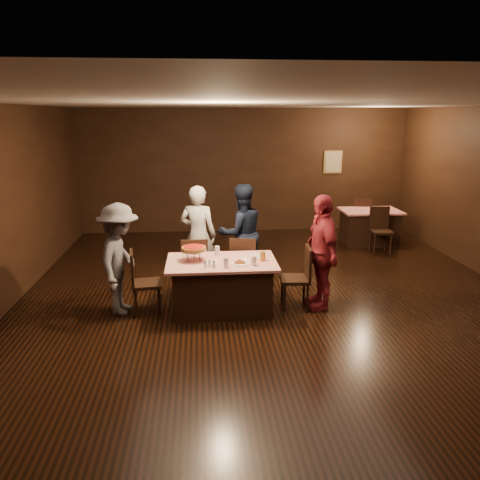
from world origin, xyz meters
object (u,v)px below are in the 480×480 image
at_px(chair_end_right, 295,278).
at_px(glass_front_left, 226,263).
at_px(back_table, 369,227).
at_px(diner_grey_knit, 120,259).
at_px(diner_white_jacket, 198,235).
at_px(chair_back_near, 381,230).
at_px(glass_amber, 263,256).
at_px(diner_red_shirt, 321,252).
at_px(chair_back_far, 361,217).
at_px(chair_far_right, 244,264).
at_px(main_table, 222,286).
at_px(diner_navy_hoodie, 241,233).
at_px(glass_front_right, 254,261).
at_px(pizza_stand, 194,249).
at_px(plate_empty, 258,256).
at_px(glass_back, 217,251).
at_px(chair_far_left, 195,265).
at_px(chair_end_left, 146,282).

height_order(chair_end_right, glass_front_left, chair_end_right).
bearing_deg(back_table, diner_grey_knit, -145.55).
distance_m(diner_white_jacket, diner_grey_knit, 1.61).
height_order(chair_back_near, glass_amber, chair_back_near).
bearing_deg(diner_red_shirt, chair_end_right, -95.31).
bearing_deg(chair_back_far, chair_far_right, 57.81).
distance_m(chair_end_right, glass_amber, 0.62).
height_order(chair_back_near, chair_back_far, same).
bearing_deg(main_table, chair_far_right, 61.93).
distance_m(main_table, diner_navy_hoodie, 1.43).
distance_m(chair_back_far, glass_front_left, 5.59).
relative_size(chair_far_right, diner_white_jacket, 0.56).
relative_size(diner_navy_hoodie, glass_front_right, 12.21).
relative_size(back_table, pizza_stand, 3.42).
xyz_separation_m(pizza_stand, glass_front_left, (0.45, -0.35, -0.11)).
height_order(chair_end_right, plate_empty, chair_end_right).
relative_size(chair_back_near, diner_white_jacket, 0.56).
height_order(diner_navy_hoodie, glass_back, diner_navy_hoodie).
xyz_separation_m(main_table, chair_far_left, (-0.40, 0.75, 0.09)).
bearing_deg(back_table, diner_red_shirt, -120.27).
distance_m(chair_far_left, chair_back_near, 4.40).
relative_size(main_table, glass_front_right, 11.43).
height_order(chair_end_left, diner_grey_knit, diner_grey_knit).
distance_m(chair_end_left, glass_front_left, 1.24).
relative_size(diner_red_shirt, glass_back, 12.37).
xyz_separation_m(chair_back_far, diner_white_jacket, (-3.85, -2.87, 0.38)).
xyz_separation_m(chair_far_right, chair_back_near, (3.11, 2.03, 0.00)).
xyz_separation_m(main_table, chair_back_near, (3.51, 2.78, 0.09)).
xyz_separation_m(chair_far_right, chair_back_far, (3.11, 3.33, 0.00)).
bearing_deg(glass_front_right, chair_end_right, 21.04).
distance_m(chair_end_right, chair_back_near, 3.68).
bearing_deg(glass_front_right, chair_far_right, 92.86).
distance_m(diner_white_jacket, glass_front_right, 1.65).
relative_size(main_table, chair_end_right, 1.68).
distance_m(chair_end_left, diner_grey_knit, 0.51).
distance_m(chair_far_right, chair_back_near, 3.71).
xyz_separation_m(glass_front_left, glass_amber, (0.55, 0.25, 0.00)).
bearing_deg(pizza_stand, chair_back_far, 45.84).
bearing_deg(chair_end_right, glass_front_left, -70.32).
relative_size(chair_end_right, glass_back, 6.79).
bearing_deg(diner_grey_knit, chair_far_right, -62.69).
xyz_separation_m(diner_grey_knit, pizza_stand, (1.07, -0.01, 0.13)).
height_order(chair_back_far, plate_empty, chair_back_far).
distance_m(glass_front_right, glass_back, 0.74).
xyz_separation_m(back_table, glass_front_right, (-3.06, -3.73, 0.46)).
distance_m(chair_far_right, diner_grey_knit, 2.02).
xyz_separation_m(diner_red_shirt, glass_amber, (-0.88, -0.06, -0.03)).
distance_m(back_table, diner_white_jacket, 4.49).
bearing_deg(pizza_stand, chair_back_near, 34.89).
xyz_separation_m(chair_far_right, glass_front_right, (0.05, -1.00, 0.37)).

